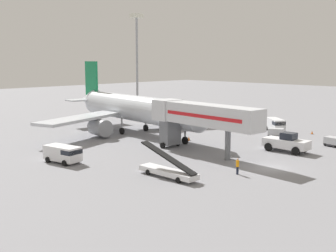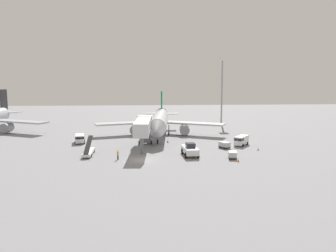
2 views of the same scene
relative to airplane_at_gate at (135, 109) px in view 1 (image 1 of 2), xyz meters
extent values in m
plane|color=gray|center=(-4.61, -28.41, -4.05)|extent=(300.00, 300.00, 0.00)
cylinder|color=silver|center=(-0.12, -1.24, 0.15)|extent=(6.91, 28.80, 4.26)
cone|color=silver|center=(-1.61, -17.13, 0.15)|extent=(4.47, 3.75, 4.17)
cone|color=silver|center=(1.46, 15.57, 0.47)|extent=(4.52, 5.61, 4.04)
cube|color=#147A47|center=(1.34, 14.27, 4.40)|extent=(0.74, 4.15, 6.81)
cube|color=silver|center=(3.85, 13.65, 0.68)|extent=(5.37, 3.47, 0.24)
cube|color=silver|center=(-1.24, 14.13, 0.68)|extent=(5.37, 3.47, 0.24)
cube|color=silver|center=(9.63, 0.21, -0.81)|extent=(16.63, 11.29, 0.44)
cube|color=silver|center=(-9.42, 2.00, -0.81)|extent=(17.07, 8.70, 0.44)
cylinder|color=gray|center=(6.73, -0.52, -2.43)|extent=(2.99, 3.71, 2.67)
cylinder|color=gray|center=(-6.71, 0.75, -2.43)|extent=(2.99, 3.71, 2.67)
cylinder|color=gray|center=(-1.16, -12.32, -2.31)|extent=(0.28, 0.28, 2.37)
cylinder|color=black|center=(-1.16, -12.32, -3.50)|extent=(0.45, 1.13, 1.10)
cylinder|color=gray|center=(2.48, 0.23, -2.31)|extent=(0.28, 0.28, 2.37)
cylinder|color=black|center=(2.48, 0.23, -3.50)|extent=(0.45, 1.13, 1.10)
cylinder|color=gray|center=(-2.39, 0.69, -2.31)|extent=(0.28, 0.28, 2.37)
cylinder|color=black|center=(-2.39, 0.69, -3.50)|extent=(0.45, 1.13, 1.10)
cube|color=silver|center=(-4.57, -19.73, 1.20)|extent=(3.96, 15.28, 2.70)
cube|color=red|center=(-6.09, -19.63, 1.20)|extent=(0.85, 12.68, 0.44)
cube|color=silver|center=(-4.05, -11.58, 1.20)|extent=(3.62, 3.02, 2.84)
cube|color=#232833|center=(-3.96, -10.29, 1.45)|extent=(3.31, 0.45, 0.90)
cube|color=slate|center=(-4.09, -12.18, -1.90)|extent=(2.66, 1.96, 3.50)
cylinder|color=black|center=(-5.51, -12.09, -3.65)|extent=(0.35, 0.82, 0.80)
cylinder|color=black|center=(-2.66, -12.27, -3.65)|extent=(0.35, 0.82, 0.80)
cylinder|color=slate|center=(-4.76, -22.75, -2.10)|extent=(0.70, 0.70, 3.90)
cube|color=white|center=(4.70, -25.32, -2.92)|extent=(2.80, 6.14, 1.15)
cube|color=#232833|center=(4.71, -25.62, -1.89)|extent=(1.82, 1.90, 0.90)
cylinder|color=black|center=(5.97, -27.21, -3.50)|extent=(0.46, 1.12, 1.10)
cylinder|color=black|center=(3.64, -27.34, -3.50)|extent=(0.46, 1.12, 1.10)
cylinder|color=black|center=(5.75, -23.31, -3.50)|extent=(0.46, 1.12, 1.10)
cylinder|color=black|center=(3.42, -23.44, -3.50)|extent=(0.46, 1.12, 1.10)
cube|color=white|center=(-15.48, -23.14, -3.47)|extent=(1.78, 7.32, 0.55)
cube|color=black|center=(-15.48, -23.14, -1.91)|extent=(1.04, 7.34, 2.52)
cylinder|color=black|center=(-16.30, -20.97, -3.75)|extent=(0.23, 0.60, 0.60)
cylinder|color=black|center=(-14.74, -20.94, -3.75)|extent=(0.23, 0.60, 0.60)
cylinder|color=black|center=(-16.22, -25.34, -3.75)|extent=(0.23, 0.60, 0.60)
cylinder|color=black|center=(-14.66, -25.31, -3.75)|extent=(0.23, 0.60, 0.60)
cube|color=white|center=(18.07, -15.56, -2.80)|extent=(4.36, 4.89, 1.91)
cube|color=#1E232D|center=(17.08, -16.85, -2.38)|extent=(2.39, 2.34, 0.61)
cylinder|color=black|center=(17.85, -17.27, -3.71)|extent=(0.67, 0.74, 0.68)
cylinder|color=black|center=(16.48, -16.20, -3.71)|extent=(0.67, 0.74, 0.68)
cylinder|color=black|center=(19.67, -14.92, -3.71)|extent=(0.67, 0.74, 0.68)
cylinder|color=black|center=(18.29, -13.86, -3.71)|extent=(0.67, 0.74, 0.68)
cube|color=white|center=(-19.75, -9.57, -2.90)|extent=(2.84, 4.98, 1.73)
cube|color=#1E232D|center=(-19.47, -11.14, -2.52)|extent=(2.30, 1.84, 0.55)
cylinder|color=black|center=(-18.53, -10.83, -3.71)|extent=(0.48, 0.73, 0.68)
cylinder|color=black|center=(-20.46, -11.18, -3.71)|extent=(0.48, 0.73, 0.68)
cylinder|color=black|center=(-19.05, -7.97, -3.71)|extent=(0.48, 0.73, 0.68)
cylinder|color=black|center=(-20.97, -8.32, -3.71)|extent=(0.48, 0.73, 0.68)
cube|color=#38383D|center=(12.45, -28.36, -3.76)|extent=(1.93, 2.62, 0.22)
cube|color=silver|center=(12.45, -28.36, -3.18)|extent=(1.93, 2.62, 0.94)
cylinder|color=black|center=(11.96, -27.41, -3.87)|extent=(0.19, 0.38, 0.36)
cylinder|color=black|center=(13.29, -27.69, -3.87)|extent=(0.19, 0.38, 0.36)
cylinder|color=black|center=(11.61, -29.03, -3.87)|extent=(0.19, 0.38, 0.36)
cube|color=#38383D|center=(13.35, -18.51, -3.76)|extent=(2.42, 2.80, 0.22)
cube|color=silver|center=(13.35, -18.51, -3.15)|extent=(2.42, 2.80, 0.99)
cylinder|color=black|center=(12.36, -18.09, -3.87)|extent=(0.27, 0.37, 0.36)
cylinder|color=black|center=(13.57, -17.46, -3.87)|extent=(0.27, 0.37, 0.36)
cylinder|color=black|center=(13.13, -19.57, -3.87)|extent=(0.27, 0.37, 0.36)
cylinder|color=black|center=(14.34, -18.93, -3.87)|extent=(0.27, 0.37, 0.36)
cylinder|color=#1E2333|center=(-9.34, -27.55, -3.62)|extent=(0.27, 0.27, 0.85)
cylinder|color=orange|center=(-9.34, -27.55, -2.86)|extent=(0.36, 0.36, 0.67)
sphere|color=tan|center=(-9.34, -27.55, -2.39)|extent=(0.23, 0.23, 0.23)
cube|color=black|center=(19.96, -21.38, -4.03)|extent=(0.39, 0.39, 0.03)
cone|color=orange|center=(19.96, -21.38, -3.73)|extent=(0.34, 0.34, 0.58)
cube|color=black|center=(1.35, -10.79, -4.03)|extent=(0.44, 0.44, 0.03)
cone|color=orange|center=(1.35, -10.79, -3.70)|extent=(0.37, 0.37, 0.64)
cylinder|color=#93969B|center=(23.50, 26.59, 7.00)|extent=(0.56, 0.56, 22.09)
cube|color=silver|center=(23.50, 26.59, 18.55)|extent=(2.40, 2.40, 1.00)
camera|label=1|loc=(-46.29, -53.95, 8.19)|focal=45.94mm
camera|label=2|loc=(-4.49, -88.16, 10.34)|focal=34.88mm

